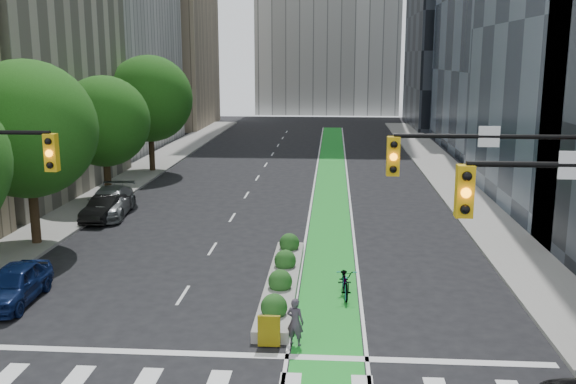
# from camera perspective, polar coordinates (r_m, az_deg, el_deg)

# --- Properties ---
(ground) EXTENTS (160.00, 160.00, 0.00)m
(ground) POSITION_cam_1_polar(r_m,az_deg,el_deg) (19.07, -5.99, -15.80)
(ground) COLOR black
(ground) RESTS_ON ground
(sidewalk_left) EXTENTS (3.60, 90.00, 0.15)m
(sidewalk_left) POSITION_cam_1_polar(r_m,az_deg,el_deg) (45.05, -15.34, 0.27)
(sidewalk_left) COLOR gray
(sidewalk_left) RESTS_ON ground
(sidewalk_right) EXTENTS (3.60, 90.00, 0.15)m
(sidewalk_right) POSITION_cam_1_polar(r_m,az_deg,el_deg) (43.40, 15.54, -0.17)
(sidewalk_right) COLOR gray
(sidewalk_right) RESTS_ON ground
(bike_lane_paint) EXTENTS (2.20, 70.00, 0.01)m
(bike_lane_paint) POSITION_cam_1_polar(r_m,az_deg,el_deg) (47.43, 3.87, 1.16)
(bike_lane_paint) COLOR #1B9728
(bike_lane_paint) RESTS_ON ground
(building_tan_far) EXTENTS (14.00, 16.00, 26.00)m
(building_tan_far) POSITION_cam_1_polar(r_m,az_deg,el_deg) (85.87, -11.94, 14.46)
(building_tan_far) COLOR tan
(building_tan_far) RESTS_ON ground
(building_dark_end) EXTENTS (14.00, 18.00, 28.00)m
(building_dark_end) POSITION_cam_1_polar(r_m,az_deg,el_deg) (86.43, 15.88, 14.92)
(building_dark_end) COLOR black
(building_dark_end) RESTS_ON ground
(tree_mid) EXTENTS (6.40, 6.40, 8.78)m
(tree_mid) POSITION_cam_1_polar(r_m,az_deg,el_deg) (32.05, -22.15, 5.18)
(tree_mid) COLOR black
(tree_mid) RESTS_ON ground
(tree_midfar) EXTENTS (5.60, 5.60, 7.76)m
(tree_midfar) POSITION_cam_1_polar(r_m,az_deg,el_deg) (41.28, -16.02, 6.05)
(tree_midfar) COLOR black
(tree_midfar) RESTS_ON ground
(tree_far) EXTENTS (6.60, 6.60, 9.00)m
(tree_far) POSITION_cam_1_polar(r_m,az_deg,el_deg) (50.70, -12.22, 8.10)
(tree_far) COLOR black
(tree_far) RESTS_ON ground
(signal_right) EXTENTS (5.82, 0.51, 7.20)m
(signal_right) POSITION_cam_1_polar(r_m,az_deg,el_deg) (18.41, 21.60, -1.62)
(signal_right) COLOR black
(signal_right) RESTS_ON ground
(median_planter) EXTENTS (1.20, 10.26, 1.10)m
(median_planter) POSITION_cam_1_polar(r_m,az_deg,el_deg) (25.18, -0.50, -7.74)
(median_planter) COLOR gray
(median_planter) RESTS_ON ground
(bicycle) EXTENTS (0.87, 2.20, 1.14)m
(bicycle) POSITION_cam_1_polar(r_m,az_deg,el_deg) (24.52, 5.13, -7.86)
(bicycle) COLOR gray
(bicycle) RESTS_ON ground
(cyclist) EXTENTS (0.66, 0.55, 1.55)m
(cyclist) POSITION_cam_1_polar(r_m,az_deg,el_deg) (20.33, 0.65, -11.48)
(cyclist) COLOR #3C353F
(cyclist) RESTS_ON ground
(parked_car_left_near) EXTENTS (1.88, 4.24, 1.42)m
(parked_car_left_near) POSITION_cam_1_polar(r_m,az_deg,el_deg) (25.67, -23.21, -7.57)
(parked_car_left_near) COLOR #0B1945
(parked_car_left_near) RESTS_ON ground
(parked_car_left_mid) EXTENTS (1.68, 4.16, 1.34)m
(parked_car_left_mid) POSITION_cam_1_polar(r_m,az_deg,el_deg) (36.79, -15.92, -1.38)
(parked_car_left_mid) COLOR black
(parked_car_left_mid) RESTS_ON ground
(parked_car_left_far) EXTENTS (2.71, 5.54, 1.55)m
(parked_car_left_far) POSITION_cam_1_polar(r_m,az_deg,el_deg) (37.70, -15.56, -0.88)
(parked_car_left_far) COLOR slate
(parked_car_left_far) RESTS_ON ground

